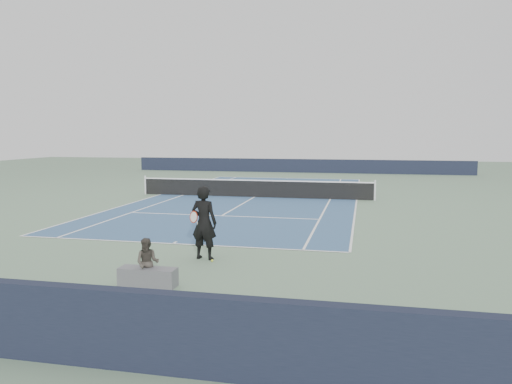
% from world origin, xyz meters
% --- Properties ---
extents(ground, '(80.00, 80.00, 0.00)m').
position_xyz_m(ground, '(0.00, 0.00, 0.00)').
color(ground, slate).
extents(court_surface, '(10.97, 23.77, 0.01)m').
position_xyz_m(court_surface, '(0.00, 0.00, 0.01)').
color(court_surface, '#33547A').
rests_on(court_surface, ground).
extents(tennis_net, '(12.90, 0.10, 1.07)m').
position_xyz_m(tennis_net, '(0.00, 0.00, 0.50)').
color(tennis_net, silver).
rests_on(tennis_net, ground).
extents(windscreen_far, '(30.00, 0.25, 1.20)m').
position_xyz_m(windscreen_far, '(0.00, 17.88, 0.60)').
color(windscreen_far, black).
rests_on(windscreen_far, ground).
extents(tennis_player, '(0.87, 0.66, 2.04)m').
position_xyz_m(tennis_player, '(1.56, -13.45, 1.02)').
color(tennis_player, black).
rests_on(tennis_player, ground).
extents(tennis_ball, '(0.07, 0.07, 0.07)m').
position_xyz_m(tennis_ball, '(1.86, -13.70, 0.03)').
color(tennis_ball, '#CDD62B').
rests_on(tennis_ball, ground).
extents(spectator_bench, '(1.37, 0.63, 1.14)m').
position_xyz_m(spectator_bench, '(1.08, -16.09, 0.39)').
color(spectator_bench, '#57585C').
rests_on(spectator_bench, ground).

